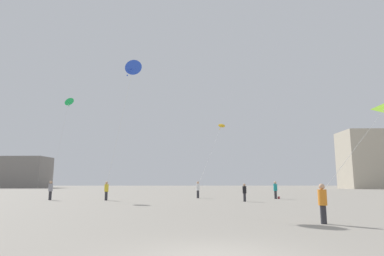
{
  "coord_description": "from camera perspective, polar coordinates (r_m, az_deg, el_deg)",
  "views": [
    {
      "loc": [
        -0.84,
        -7.89,
        1.74
      ],
      "look_at": [
        0.0,
        15.98,
        5.67
      ],
      "focal_mm": 30.67,
      "sensor_mm": 36.0,
      "label": 1
    }
  ],
  "objects": [
    {
      "name": "building_centre_hall",
      "position": [
        100.66,
        30.44,
        -4.75
      ],
      "size": [
        22.01,
        11.57,
        15.13
      ],
      "color": "#B2A893",
      "rests_on": "ground_plane"
    },
    {
      "name": "kite_amber_diamond",
      "position": [
        46.0,
        5.14,
        0.36
      ],
      "size": [
        4.38,
        9.42,
        8.66
      ],
      "color": "yellow"
    },
    {
      "name": "person_in_yellow",
      "position": [
        32.93,
        -14.67,
        -10.38
      ],
      "size": [
        0.39,
        0.39,
        1.79
      ],
      "rotation": [
        0.0,
        0.0,
        5.78
      ],
      "color": "#2D2D33",
      "rests_on": "ground_plane"
    },
    {
      "name": "person_in_orange",
      "position": [
        15.25,
        21.77,
        -11.81
      ],
      "size": [
        0.36,
        0.36,
        1.67
      ],
      "rotation": [
        0.0,
        0.0,
        1.01
      ],
      "color": "#2D2D33",
      "rests_on": "ground_plane"
    },
    {
      "name": "building_left_hall",
      "position": [
        115.22,
        -30.28,
        -6.67
      ],
      "size": [
        28.56,
        11.18,
        9.21
      ],
      "color": "gray",
      "rests_on": "ground_plane"
    },
    {
      "name": "person_in_black",
      "position": [
        30.35,
        9.12,
        -10.87
      ],
      "size": [
        0.35,
        0.35,
        1.6
      ],
      "rotation": [
        0.0,
        0.0,
        1.7
      ],
      "color": "#2D2D33",
      "rests_on": "ground_plane"
    },
    {
      "name": "kite_emerald_diamond",
      "position": [
        39.05,
        -20.63,
        4.26
      ],
      "size": [
        1.28,
        3.86,
        9.72
      ],
      "color": "green"
    },
    {
      "name": "kite_cobalt_diamond",
      "position": [
        24.7,
        -10.24,
        10.22
      ],
      "size": [
        4.37,
        9.91,
        9.2
      ],
      "color": "blue"
    },
    {
      "name": "handbag_beside_flyer",
      "position": [
        35.96,
        14.86,
        -11.63
      ],
      "size": [
        0.3,
        0.34,
        0.24
      ],
      "primitive_type": "cube",
      "rotation": [
        0.0,
        0.0,
        4.08
      ],
      "color": "maroon",
      "rests_on": "ground_plane"
    },
    {
      "name": "person_in_grey",
      "position": [
        35.15,
        -23.38,
        -9.79
      ],
      "size": [
        0.4,
        0.4,
        1.84
      ],
      "rotation": [
        0.0,
        0.0,
        3.62
      ],
      "color": "#2D2D33",
      "rests_on": "ground_plane"
    },
    {
      "name": "person_in_white",
      "position": [
        36.21,
        1.04,
        -10.55
      ],
      "size": [
        0.39,
        0.39,
        1.8
      ],
      "rotation": [
        0.0,
        0.0,
        5.54
      ],
      "color": "#2D2D33",
      "rests_on": "ground_plane"
    },
    {
      "name": "person_in_teal",
      "position": [
        35.74,
        14.3,
        -10.29
      ],
      "size": [
        0.39,
        0.39,
        1.79
      ],
      "rotation": [
        0.0,
        0.0,
        4.13
      ],
      "color": "#2D2D33",
      "rests_on": "ground_plane"
    }
  ]
}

